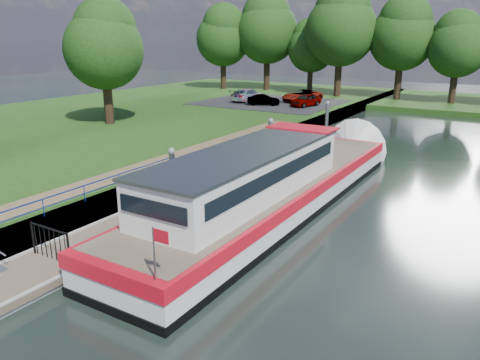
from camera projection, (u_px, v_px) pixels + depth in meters
The scene contains 15 objects.
riverbank at pixel (41, 136), 34.91m from camera, with size 32.00×90.00×0.78m, color #1B3C11.
bank_edge at pixel (211, 164), 27.18m from camera, with size 1.10×90.00×0.78m, color #473D2D.
footpath at pixel (95, 183), 22.28m from camera, with size 1.60×40.00×0.05m, color brown.
carpark at pixel (269, 102), 50.03m from camera, with size 14.00×12.00×0.06m, color black.
blue_fence at pixel (19, 211), 17.22m from camera, with size 0.04×18.04×0.72m.
pontoon at pixel (229, 183), 24.33m from camera, with size 2.50×30.00×0.56m.
mooring_piles at pixel (229, 163), 24.01m from camera, with size 0.30×27.30×3.55m.
gate_panel at pixel (50, 239), 15.24m from camera, with size 1.85×0.05×1.15m.
barge at pixel (280, 184), 21.22m from camera, with size 4.36×21.15×4.78m.
horizon_trees at pixel (390, 33), 51.96m from camera, with size 54.38×10.03×12.87m.
bank_tree_a at pixel (104, 43), 36.11m from camera, with size 6.12×6.12×9.72m.
car_a at pixel (306, 100), 46.71m from camera, with size 1.49×3.71×1.26m, color #999999.
car_b at pixel (264, 100), 47.55m from camera, with size 1.13×3.25×1.07m, color #999999.
car_c at pixel (248, 95), 50.42m from camera, with size 1.88×4.61×1.34m, color #999999.
car_d at pixel (302, 96), 49.93m from camera, with size 2.14×4.64×1.29m, color #999999.
Camera 1 is at (12.63, -6.50, 7.43)m, focal length 35.00 mm.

